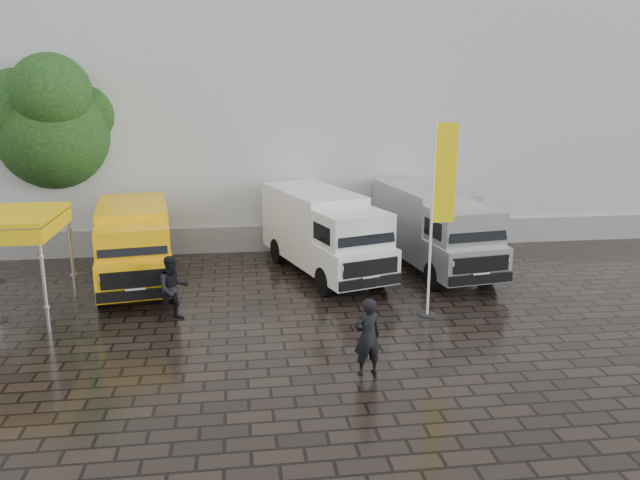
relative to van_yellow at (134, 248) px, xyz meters
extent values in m
plane|color=black|center=(7.12, -4.16, -1.28)|extent=(120.00, 120.00, 0.00)
cube|color=silver|center=(9.12, 11.84, 4.72)|extent=(44.00, 16.00, 12.00)
cube|color=gray|center=(9.12, 3.79, -0.78)|extent=(44.00, 0.15, 1.00)
cylinder|color=silver|center=(-1.70, -0.81, 0.11)|extent=(0.10, 0.10, 2.77)
cylinder|color=silver|center=(-1.70, -3.61, 0.11)|extent=(0.10, 0.10, 2.77)
cylinder|color=black|center=(8.45, -3.75, -1.26)|extent=(0.50, 0.50, 0.04)
cylinder|color=white|center=(8.45, -3.75, 1.50)|extent=(0.07, 0.07, 5.55)
cube|color=yellow|center=(8.78, -3.75, 2.72)|extent=(0.60, 0.03, 2.66)
cylinder|color=black|center=(-3.22, 4.37, 0.65)|extent=(0.54, 0.54, 3.86)
sphere|color=#113517|center=(-3.22, 4.37, 3.36)|extent=(4.25, 4.25, 4.25)
sphere|color=#113517|center=(-3.82, 5.27, 5.10)|extent=(2.51, 2.51, 2.51)
cube|color=black|center=(11.50, 3.30, -0.76)|extent=(0.72, 0.72, 1.03)
imported|color=black|center=(6.03, -7.09, -0.39)|extent=(0.72, 0.55, 1.78)
imported|color=black|center=(1.47, -3.15, -0.37)|extent=(1.06, 0.93, 1.81)
camera|label=1|loc=(3.28, -19.63, 5.04)|focal=35.00mm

